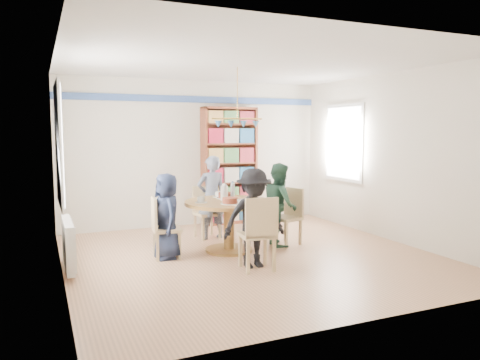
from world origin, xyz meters
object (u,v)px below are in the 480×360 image
person_left (167,216)px  person_far (212,197)px  dining_table (229,214)px  chair_far (205,209)px  chair_left (161,225)px  bookshelf (229,167)px  radiator (68,244)px  person_near (254,218)px  chair_right (289,213)px  person_right (280,204)px  chair_near (259,230)px

person_left → person_far: person_far is taller
dining_table → chair_far: 1.02m
chair_left → bookshelf: bookshelf is taller
radiator → person_near: 2.38m
bookshelf → chair_right: bearing=-82.9°
person_left → person_right: 1.79m
chair_right → chair_near: chair_near is taller
bookshelf → person_far: bearing=-124.8°
chair_far → chair_near: size_ratio=0.89×
dining_table → chair_right: bearing=2.0°
chair_far → chair_left: bearing=-134.8°
person_near → radiator: bearing=162.1°
chair_near → person_far: 1.94m
chair_right → chair_far: chair_right is taller
person_left → bookshelf: 2.66m
chair_far → person_right: person_right is taller
person_near → chair_near: bearing=-92.6°
chair_left → chair_near: (0.98, -1.09, 0.06)m
dining_table → chair_far: chair_far is taller
person_near → bookshelf: (0.81, 2.83, 0.44)m
chair_right → bookshelf: 2.02m
person_left → person_right: person_right is taller
chair_near → person_near: (0.01, 0.19, 0.12)m
person_near → chair_left: bearing=139.5°
radiator → person_far: size_ratio=0.73×
dining_table → person_left: size_ratio=1.09×
person_near → person_left: bearing=138.2°
bookshelf → chair_near: bearing=-105.2°
bookshelf → radiator: bearing=-146.1°
person_far → bookshelf: 1.38m
chair_far → person_near: size_ratio=0.66×
chair_near → person_right: bearing=51.1°
person_left → person_near: bearing=42.8°
chair_left → bookshelf: 2.71m
chair_right → person_far: person_far is taller
dining_table → chair_left: (-1.00, 0.02, -0.09)m
chair_near → chair_far: bearing=89.8°
chair_right → chair_far: bearing=137.1°
chair_far → person_far: (0.06, -0.15, 0.22)m
radiator → chair_near: (2.21, -0.98, 0.18)m
person_right → person_far: (-0.82, 0.84, 0.04)m
dining_table → bookshelf: (0.80, 1.95, 0.53)m
chair_near → person_right: person_right is taller
bookshelf → chair_far: bearing=-130.9°
dining_table → person_right: bearing=1.8°
dining_table → bookshelf: bearing=67.8°
chair_left → radiator: bearing=-174.9°
chair_right → person_right: size_ratio=0.69×
chair_far → person_near: 1.90m
radiator → chair_right: size_ratio=1.14×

